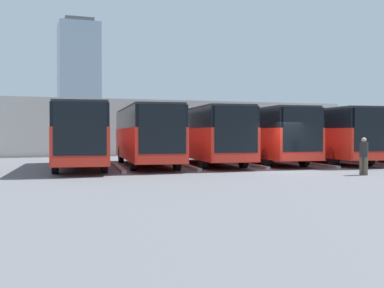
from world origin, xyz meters
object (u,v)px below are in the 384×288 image
(bus_0, at_px, (367,134))
(bus_1, at_px, (321,134))
(bus_3, at_px, (207,134))
(bus_4, at_px, (146,134))
(bus_5, at_px, (80,134))
(pedestrian, at_px, (364,155))
(bus_2, at_px, (263,134))

(bus_0, height_order, bus_1, same)
(bus_3, xyz_separation_m, bus_4, (3.86, 0.11, 0.00))
(bus_5, bearing_deg, pedestrian, 149.70)
(bus_0, relative_size, bus_3, 1.00)
(bus_2, height_order, bus_4, same)
(bus_3, height_order, bus_5, same)
(pedestrian, bearing_deg, bus_0, 119.33)
(bus_5, bearing_deg, bus_1, -174.37)
(bus_1, bearing_deg, pedestrian, 73.36)
(bus_0, relative_size, bus_5, 1.00)
(bus_3, bearing_deg, bus_4, 7.66)
(bus_0, height_order, bus_3, same)
(bus_3, bearing_deg, pedestrian, 119.80)
(bus_1, distance_m, bus_2, 3.94)
(bus_0, relative_size, bus_2, 1.00)
(bus_3, distance_m, pedestrian, 10.28)
(bus_2, distance_m, bus_3, 3.86)
(bus_2, relative_size, bus_4, 1.00)
(bus_1, height_order, bus_4, same)
(pedestrian, bearing_deg, bus_4, -159.78)
(bus_4, bearing_deg, pedestrian, 136.80)
(bus_0, bearing_deg, pedestrian, 55.92)
(bus_3, xyz_separation_m, bus_5, (7.72, 0.65, 0.00))
(bus_2, height_order, bus_5, same)
(bus_2, distance_m, bus_4, 7.72)
(bus_0, distance_m, pedestrian, 11.61)
(bus_0, xyz_separation_m, bus_1, (3.86, 0.24, 0.00))
(bus_3, bearing_deg, bus_0, -176.56)
(bus_2, xyz_separation_m, pedestrian, (-0.26, 9.38, -0.97))
(bus_0, xyz_separation_m, bus_4, (15.44, -0.43, 0.00))
(pedestrian, bearing_deg, bus_5, -146.89)
(bus_1, height_order, bus_2, same)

